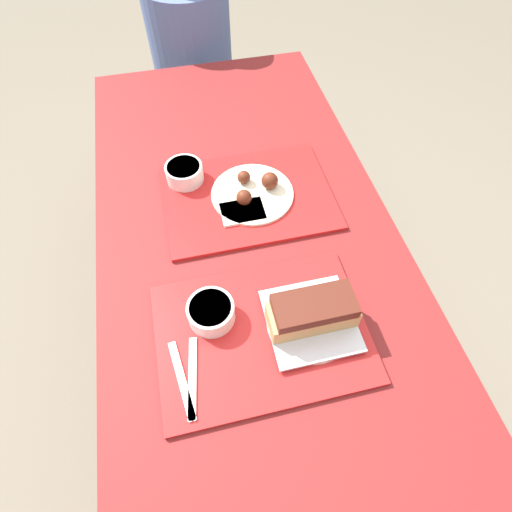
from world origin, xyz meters
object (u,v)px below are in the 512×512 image
object	(u,v)px
tray_far	(248,197)
brisket_sandwich_plate	(312,315)
tray_near	(262,333)
wings_plate_far	(254,191)
bowl_coleslaw_near	(211,312)
person_seated_across	(190,40)
bowl_coleslaw_far	(184,172)

from	to	relation	value
tray_far	brisket_sandwich_plate	bearing A→B (deg)	-82.72
tray_near	wings_plate_far	world-z (taller)	wings_plate_far
tray_far	bowl_coleslaw_near	bearing A→B (deg)	-114.80
bowl_coleslaw_near	person_seated_across	xyz separation A→B (m)	(0.12, 1.26, -0.06)
tray_near	brisket_sandwich_plate	xyz separation A→B (m)	(0.11, -0.00, 0.05)
person_seated_across	bowl_coleslaw_far	bearing A→B (deg)	-98.24
bowl_coleslaw_far	person_seated_across	xyz separation A→B (m)	(0.12, 0.82, -0.06)
brisket_sandwich_plate	bowl_coleslaw_far	distance (m)	0.55
person_seated_across	bowl_coleslaw_near	bearing A→B (deg)	-95.28
tray_near	bowl_coleslaw_far	size ratio (longest dim) A/B	4.42
tray_far	bowl_coleslaw_far	size ratio (longest dim) A/B	4.42
brisket_sandwich_plate	bowl_coleslaw_far	size ratio (longest dim) A/B	1.85
bowl_coleslaw_near	wings_plate_far	bearing A→B (deg)	63.22
brisket_sandwich_plate	tray_near	bearing A→B (deg)	178.56
tray_near	tray_far	distance (m)	0.40
brisket_sandwich_plate	wings_plate_far	distance (m)	0.41
bowl_coleslaw_far	wings_plate_far	size ratio (longest dim) A/B	0.46
tray_far	wings_plate_far	bearing A→B (deg)	7.99
tray_near	tray_far	bearing A→B (deg)	81.82
tray_far	wings_plate_far	xyz separation A→B (m)	(0.02, 0.00, 0.02)
tray_near	bowl_coleslaw_near	bearing A→B (deg)	149.22
tray_far	bowl_coleslaw_near	size ratio (longest dim) A/B	4.42
tray_near	wings_plate_far	size ratio (longest dim) A/B	2.03
person_seated_across	brisket_sandwich_plate	bearing A→B (deg)	-86.01
wings_plate_far	bowl_coleslaw_far	bearing A→B (deg)	150.60
bowl_coleslaw_far	wings_plate_far	world-z (taller)	wings_plate_far
brisket_sandwich_plate	bowl_coleslaw_far	world-z (taller)	brisket_sandwich_plate
tray_far	tray_near	bearing A→B (deg)	-98.18
tray_near	wings_plate_far	xyz separation A→B (m)	(0.07, 0.40, 0.02)
tray_far	person_seated_across	world-z (taller)	person_seated_across
brisket_sandwich_plate	tray_far	bearing A→B (deg)	97.28
bowl_coleslaw_far	person_seated_across	bearing A→B (deg)	81.76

